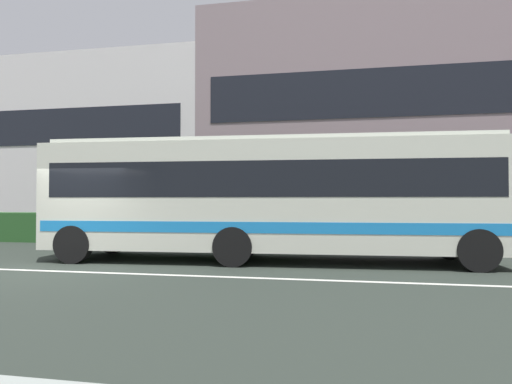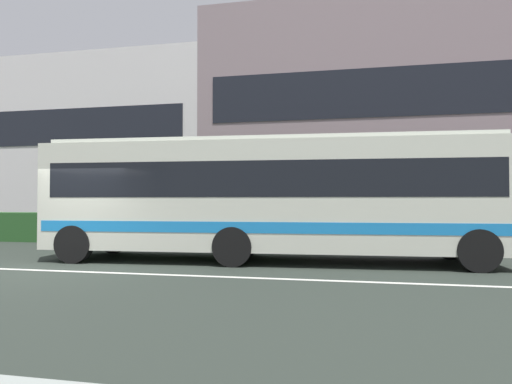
# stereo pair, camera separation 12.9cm
# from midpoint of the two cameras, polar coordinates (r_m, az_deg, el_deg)

# --- Properties ---
(ground_plane) EXTENTS (160.00, 160.00, 0.00)m
(ground_plane) POSITION_cam_midpoint_polar(r_m,az_deg,el_deg) (11.57, -24.93, -9.23)
(ground_plane) COLOR #2A322B
(lane_centre_line) EXTENTS (60.00, 0.16, 0.01)m
(lane_centre_line) POSITION_cam_midpoint_polar(r_m,az_deg,el_deg) (11.57, -24.93, -9.21)
(lane_centre_line) COLOR silver
(lane_centre_line) RESTS_ON ground_plane
(hedge_row_far) EXTENTS (18.38, 1.10, 1.17)m
(hedge_row_far) POSITION_cam_midpoint_polar(r_m,az_deg,el_deg) (19.06, -21.60, -4.29)
(hedge_row_far) COLOR #265124
(hedge_row_far) RESTS_ON ground_plane
(apartment_block_left) EXTENTS (18.91, 11.21, 9.66)m
(apartment_block_left) POSITION_cam_midpoint_polar(r_m,az_deg,el_deg) (31.40, -20.62, 4.72)
(apartment_block_left) COLOR silver
(apartment_block_left) RESTS_ON ground_plane
(apartment_block_right) EXTENTS (20.65, 11.21, 11.46)m
(apartment_block_right) POSITION_cam_midpoint_polar(r_m,az_deg,el_deg) (26.91, 18.26, 7.61)
(apartment_block_right) COLOR gray
(apartment_block_right) RESTS_ON ground_plane
(transit_bus) EXTENTS (12.20, 3.17, 3.31)m
(transit_bus) POSITION_cam_midpoint_polar(r_m,az_deg,el_deg) (12.05, 1.86, -0.32)
(transit_bus) COLOR beige
(transit_bus) RESTS_ON ground_plane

